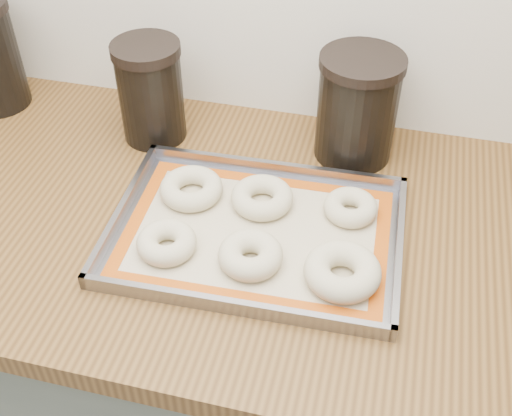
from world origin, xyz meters
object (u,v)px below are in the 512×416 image
(bagel_front_mid, at_px, (250,255))
(canister_mid, at_px, (151,91))
(baking_tray, at_px, (256,233))
(canister_right, at_px, (357,107))
(bagel_back_mid, at_px, (262,197))
(bagel_back_right, at_px, (350,207))
(bagel_front_left, at_px, (167,243))
(bagel_front_right, at_px, (342,271))
(bagel_back_left, at_px, (191,188))

(bagel_front_mid, bearing_deg, canister_mid, 132.22)
(baking_tray, relative_size, canister_right, 2.37)
(canister_right, bearing_deg, bagel_back_mid, -124.19)
(bagel_back_right, height_order, canister_mid, canister_mid)
(canister_mid, height_order, canister_right, canister_right)
(baking_tray, relative_size, bagel_front_left, 5.05)
(bagel_back_mid, xyz_separation_m, canister_right, (0.13, 0.19, 0.08))
(bagel_front_mid, height_order, bagel_front_right, bagel_front_right)
(bagel_back_right, height_order, canister_right, canister_right)
(canister_mid, bearing_deg, canister_right, 4.99)
(bagel_front_mid, bearing_deg, bagel_back_mid, 96.05)
(bagel_front_right, relative_size, canister_mid, 0.60)
(bagel_front_left, relative_size, bagel_back_right, 1.05)
(bagel_back_mid, distance_m, canister_mid, 0.30)
(canister_mid, bearing_deg, bagel_back_left, -51.91)
(bagel_front_mid, distance_m, bagel_front_right, 0.14)
(bagel_front_left, bearing_deg, bagel_front_right, 0.64)
(bagel_front_right, height_order, bagel_back_right, bagel_front_right)
(bagel_front_right, height_order, bagel_back_mid, bagel_front_right)
(bagel_front_right, xyz_separation_m, bagel_back_left, (-0.28, 0.13, -0.00))
(bagel_front_mid, relative_size, canister_mid, 0.52)
(canister_right, bearing_deg, bagel_front_mid, -109.34)
(bagel_front_left, distance_m, bagel_front_right, 0.27)
(bagel_front_right, distance_m, bagel_back_left, 0.30)
(baking_tray, distance_m, bagel_back_mid, 0.07)
(bagel_back_left, bearing_deg, canister_right, 37.79)
(bagel_front_right, height_order, canister_mid, canister_mid)
(baking_tray, bearing_deg, canister_mid, 138.71)
(bagel_front_mid, distance_m, bagel_back_mid, 0.14)
(baking_tray, distance_m, bagel_front_left, 0.14)
(bagel_back_right, xyz_separation_m, canister_right, (-0.02, 0.18, 0.08))
(bagel_front_left, height_order, bagel_back_mid, same)
(baking_tray, distance_m, bagel_front_mid, 0.07)
(bagel_back_left, bearing_deg, bagel_back_mid, 2.86)
(bagel_front_left, xyz_separation_m, bagel_back_mid, (0.12, 0.14, -0.00))
(bagel_back_right, distance_m, canister_mid, 0.43)
(bagel_front_right, relative_size, bagel_back_mid, 1.10)
(bagel_back_mid, relative_size, canister_right, 0.52)
(baking_tray, xyz_separation_m, bagel_front_left, (-0.13, -0.07, 0.01))
(bagel_back_left, height_order, bagel_back_mid, same)
(bagel_front_left, xyz_separation_m, canister_right, (0.25, 0.33, 0.08))
(baking_tray, bearing_deg, bagel_back_right, 30.09)
(bagel_front_left, bearing_deg, bagel_back_left, 91.48)
(bagel_front_mid, bearing_deg, bagel_front_left, -178.31)
(bagel_front_left, height_order, bagel_back_right, bagel_front_left)
(baking_tray, xyz_separation_m, bagel_back_right, (0.14, 0.08, 0.01))
(bagel_back_left, xyz_separation_m, canister_right, (0.25, 0.19, 0.08))
(canister_right, bearing_deg, bagel_back_right, -83.70)
(bagel_back_right, bearing_deg, canister_right, 96.30)
(bagel_back_left, relative_size, bagel_back_mid, 1.03)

